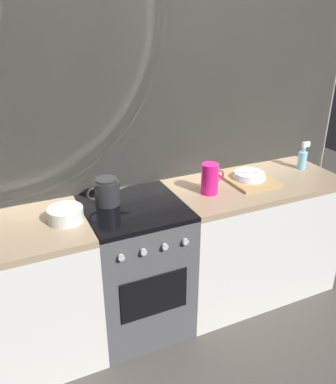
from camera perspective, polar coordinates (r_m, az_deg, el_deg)
ground_plane at (r=2.94m, az=-4.24°, el=-17.84°), size 8.00×8.00×0.00m
back_wall at (r=2.60m, az=-7.62°, el=6.87°), size 3.60×0.05×2.40m
stove_unit at (r=2.66m, az=-4.54°, el=-10.72°), size 0.60×0.63×0.90m
counter_right at (r=3.03m, az=11.73°, el=-6.37°), size 1.20×0.60×0.90m
kettle at (r=2.44m, az=-8.63°, el=0.05°), size 0.28×0.15×0.17m
mixing_bowl at (r=2.31m, az=-14.41°, el=-3.12°), size 0.20×0.20×0.08m
pitcher at (r=2.56m, az=6.02°, el=1.91°), size 0.16×0.11×0.20m
dish_pile at (r=2.82m, az=11.36°, el=2.10°), size 0.30×0.40×0.07m
spray_bottle at (r=3.11m, az=18.63°, el=4.56°), size 0.08×0.06×0.20m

